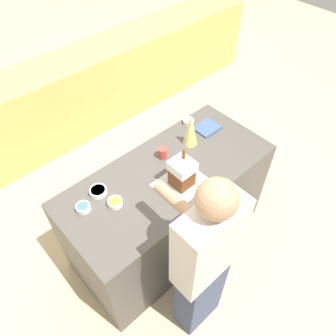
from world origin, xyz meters
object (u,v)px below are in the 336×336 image
object	(u,v)px
decorative_tree	(191,130)
candy_bowl_far_left	(83,207)
person	(204,264)
baking_tray	(181,184)
candy_bowl_behind_tray	(98,191)
cookbook	(207,128)
candy_bowl_center_rear	(189,122)
gingerbread_house	(182,173)
candy_bowl_near_tray_left	(115,202)
mug	(162,153)

from	to	relation	value
decorative_tree	candy_bowl_far_left	size ratio (longest dim) A/B	2.85
candy_bowl_far_left	person	world-z (taller)	person
baking_tray	candy_bowl_far_left	bearing A→B (deg)	155.86
candy_bowl_behind_tray	cookbook	size ratio (longest dim) A/B	0.62
candy_bowl_center_rear	person	distance (m)	1.29
gingerbread_house	candy_bowl_near_tray_left	xyz separation A→B (m)	(-0.47, 0.18, -0.10)
gingerbread_house	mug	world-z (taller)	gingerbread_house
person	candy_bowl_center_rear	bearing A→B (deg)	49.71
decorative_tree	candy_bowl_behind_tray	world-z (taller)	decorative_tree
cookbook	person	bearing A→B (deg)	-137.51
gingerbread_house	candy_bowl_far_left	xyz separation A→B (m)	(-0.66, 0.29, -0.10)
baking_tray	gingerbread_house	bearing A→B (deg)	33.36
mug	candy_bowl_behind_tray	bearing A→B (deg)	176.00
candy_bowl_far_left	cookbook	size ratio (longest dim) A/B	0.49
decorative_tree	mug	size ratio (longest dim) A/B	3.18
candy_bowl_near_tray_left	person	distance (m)	0.73
candy_bowl_behind_tray	candy_bowl_far_left	bearing A→B (deg)	-162.04
candy_bowl_far_left	cookbook	bearing A→B (deg)	0.23
candy_bowl_center_rear	cookbook	world-z (taller)	candy_bowl_center_rear
candy_bowl_behind_tray	cookbook	bearing A→B (deg)	-2.42
mug	person	world-z (taller)	person
gingerbread_house	decorative_tree	xyz separation A→B (m)	(0.36, 0.27, 0.02)
mug	baking_tray	bearing A→B (deg)	-106.02
candy_bowl_far_left	mug	bearing A→B (deg)	0.81
cookbook	baking_tray	bearing A→B (deg)	-153.49
decorative_tree	cookbook	xyz separation A→B (m)	(0.24, 0.03, -0.13)
baking_tray	candy_bowl_near_tray_left	world-z (taller)	candy_bowl_near_tray_left
candy_bowl_far_left	candy_bowl_center_rear	bearing A→B (deg)	7.75
decorative_tree	candy_bowl_center_rear	bearing A→B (deg)	47.58
candy_bowl_center_rear	candy_bowl_far_left	distance (m)	1.20
candy_bowl_far_left	mug	size ratio (longest dim) A/B	1.12
cookbook	mug	distance (m)	0.51
gingerbread_house	candy_bowl_far_left	world-z (taller)	gingerbread_house
candy_bowl_near_tray_left	cookbook	xyz separation A→B (m)	(1.07, 0.12, -0.01)
cookbook	candy_bowl_center_rear	bearing A→B (deg)	113.93
decorative_tree	mug	xyz separation A→B (m)	(-0.28, 0.03, -0.10)
candy_bowl_center_rear	candy_bowl_near_tray_left	xyz separation A→B (m)	(-1.00, -0.28, 0.00)
gingerbread_house	candy_bowl_behind_tray	xyz separation A→B (m)	(-0.50, 0.35, -0.11)
cookbook	gingerbread_house	bearing A→B (deg)	-153.49
baking_tray	candy_bowl_center_rear	bearing A→B (deg)	40.67
candy_bowl_far_left	candy_bowl_near_tray_left	distance (m)	0.22
mug	person	bearing A→B (deg)	-115.18
decorative_tree	cookbook	distance (m)	0.27
candy_bowl_behind_tray	person	size ratio (longest dim) A/B	0.08
candy_bowl_behind_tray	mug	world-z (taller)	mug
baking_tray	candy_bowl_far_left	size ratio (longest dim) A/B	3.66
candy_bowl_behind_tray	candy_bowl_far_left	distance (m)	0.17
decorative_tree	baking_tray	bearing A→B (deg)	-143.09
gingerbread_house	candy_bowl_near_tray_left	distance (m)	0.51
gingerbread_house	candy_bowl_center_rear	xyz separation A→B (m)	(0.53, 0.46, -0.11)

